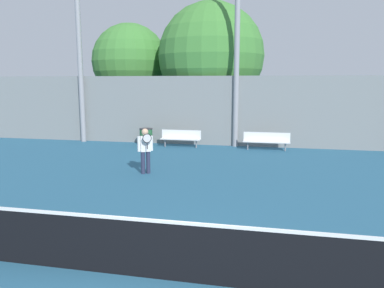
% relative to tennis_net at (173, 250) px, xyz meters
% --- Properties ---
extents(ground_plane, '(100.00, 100.00, 0.00)m').
position_rel_tennis_net_xyz_m(ground_plane, '(0.00, 0.00, -0.51)').
color(ground_plane, '#285B7A').
extents(tennis_net, '(10.50, 0.09, 1.00)m').
position_rel_tennis_net_xyz_m(tennis_net, '(0.00, 0.00, 0.00)').
color(tennis_net, '#195128').
rests_on(tennis_net, ground_plane).
extents(tennis_player, '(0.53, 0.51, 1.57)m').
position_rel_tennis_net_xyz_m(tennis_player, '(-2.76, 6.65, 0.38)').
color(tennis_player, '#282D47').
rests_on(tennis_player, ground_plane).
extents(bench_courtside_near, '(1.95, 0.40, 0.82)m').
position_rel_tennis_net_xyz_m(bench_courtside_near, '(-2.85, 12.12, -0.01)').
color(bench_courtside_near, white).
rests_on(bench_courtside_near, ground_plane).
extents(bench_courtside_far, '(2.13, 0.40, 0.82)m').
position_rel_tennis_net_xyz_m(bench_courtside_far, '(1.24, 12.12, -0.01)').
color(bench_courtside_far, white).
rests_on(bench_courtside_far, ground_plane).
extents(light_pole_far_right, '(0.90, 0.60, 12.18)m').
position_rel_tennis_net_xyz_m(light_pole_far_right, '(-8.35, 12.74, 6.38)').
color(light_pole_far_right, '#939399').
rests_on(light_pole_far_right, ground_plane).
extents(light_pole_center_back, '(0.90, 0.60, 10.05)m').
position_rel_tennis_net_xyz_m(light_pole_center_back, '(-0.29, 12.90, 5.30)').
color(light_pole_center_back, '#939399').
rests_on(light_pole_center_back, ground_plane).
extents(trash_bin, '(0.66, 0.66, 0.86)m').
position_rel_tennis_net_xyz_m(trash_bin, '(-4.64, 12.16, -0.08)').
color(trash_bin, '#235B33').
rests_on(trash_bin, ground_plane).
extents(back_fence, '(28.79, 0.06, 3.43)m').
position_rel_tennis_net_xyz_m(back_fence, '(0.00, 13.01, 1.21)').
color(back_fence, gray).
rests_on(back_fence, ground_plane).
extents(tree_green_tall, '(4.60, 4.60, 6.68)m').
position_rel_tennis_net_xyz_m(tree_green_tall, '(-7.23, 16.87, 3.86)').
color(tree_green_tall, brown).
rests_on(tree_green_tall, ground_plane).
extents(tree_green_broad, '(5.91, 5.91, 7.54)m').
position_rel_tennis_net_xyz_m(tree_green_broad, '(-2.02, 15.91, 4.07)').
color(tree_green_broad, brown).
rests_on(tree_green_broad, ground_plane).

